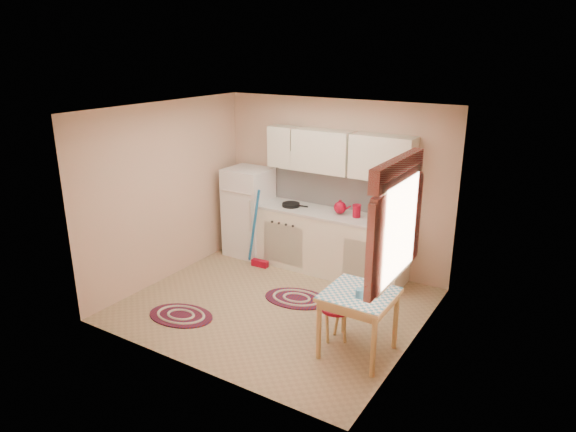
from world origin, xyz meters
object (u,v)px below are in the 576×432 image
at_px(stool, 336,324).
at_px(fridge, 249,212).
at_px(table, 358,323).
at_px(base_cabinets, 330,244).

bearing_deg(stool, fridge, 145.99).
bearing_deg(fridge, table, -32.48).
xyz_separation_m(fridge, base_cabinets, (1.42, 0.05, -0.26)).
bearing_deg(stool, table, -19.17).
distance_m(fridge, table, 3.18).
bearing_deg(base_cabinets, fridge, -177.99).
relative_size(base_cabinets, table, 3.12).
distance_m(base_cabinets, table, 2.15).
bearing_deg(base_cabinets, table, -54.57).
xyz_separation_m(fridge, table, (2.67, -1.70, -0.34)).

